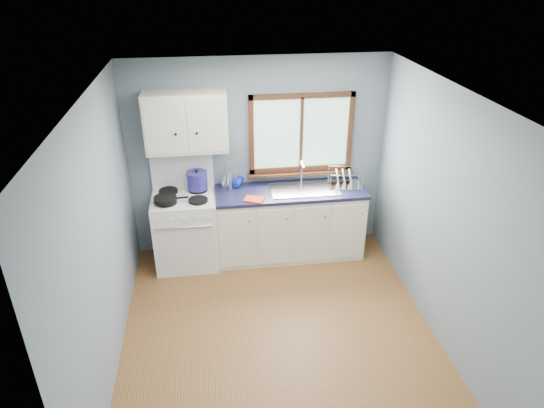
{
  "coord_description": "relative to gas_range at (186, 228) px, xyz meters",
  "views": [
    {
      "loc": [
        -0.6,
        -3.83,
        3.51
      ],
      "look_at": [
        0.05,
        0.9,
        1.05
      ],
      "focal_mm": 32.0,
      "sensor_mm": 36.0,
      "label": 1
    }
  ],
  "objects": [
    {
      "name": "upper_cabinets",
      "position": [
        0.1,
        0.15,
        1.31
      ],
      "size": [
        0.95,
        0.35,
        0.7
      ],
      "color": "#F1EBCC",
      "rests_on": "wall_back"
    },
    {
      "name": "ceiling",
      "position": [
        0.95,
        -1.47,
        2.02
      ],
      "size": [
        3.2,
        3.6,
        0.02
      ],
      "primitive_type": "cube",
      "color": "white",
      "rests_on": "wall_back"
    },
    {
      "name": "dish_towel",
      "position": [
        0.84,
        -0.19,
        0.43
      ],
      "size": [
        0.27,
        0.24,
        0.02
      ],
      "primitive_type": "cube",
      "rotation": [
        0.0,
        0.0,
        -0.42
      ],
      "color": "#E34120",
      "rests_on": "countertop"
    },
    {
      "name": "dish_rack",
      "position": [
        2.01,
        0.07,
        0.48
      ],
      "size": [
        0.46,
        0.38,
        0.22
      ],
      "rotation": [
        0.0,
        0.0,
        -0.16
      ],
      "color": "silver",
      "rests_on": "countertop"
    },
    {
      "name": "utensil_crock",
      "position": [
        0.53,
        0.21,
        0.51
      ],
      "size": [
        0.16,
        0.16,
        0.39
      ],
      "rotation": [
        0.0,
        0.0,
        -0.33
      ],
      "color": "silver",
      "rests_on": "countertop"
    },
    {
      "name": "gas_range",
      "position": [
        0.0,
        0.0,
        0.0
      ],
      "size": [
        0.76,
        0.69,
        1.36
      ],
      "color": "white",
      "rests_on": "floor"
    },
    {
      "name": "wall_back",
      "position": [
        0.95,
        0.34,
        0.76
      ],
      "size": [
        3.2,
        0.02,
        2.5
      ],
      "primitive_type": "cube",
      "color": "slate",
      "rests_on": "ground"
    },
    {
      "name": "countertop",
      "position": [
        1.31,
        0.02,
        0.41
      ],
      "size": [
        1.89,
        0.64,
        0.04
      ],
      "primitive_type": "cube",
      "color": "black",
      "rests_on": "base_cabinets"
    },
    {
      "name": "floor",
      "position": [
        0.95,
        -1.47,
        -0.5
      ],
      "size": [
        3.2,
        3.6,
        0.02
      ],
      "primitive_type": "cube",
      "color": "brown",
      "rests_on": "ground"
    },
    {
      "name": "stockpot",
      "position": [
        0.18,
        0.14,
        0.58
      ],
      "size": [
        0.31,
        0.31,
        0.25
      ],
      "rotation": [
        0.0,
        0.0,
        0.26
      ],
      "color": "navy",
      "rests_on": "gas_range"
    },
    {
      "name": "soap_bottle",
      "position": [
        0.64,
        0.15,
        0.57
      ],
      "size": [
        0.14,
        0.14,
        0.28
      ],
      "primitive_type": "imported",
      "rotation": [
        0.0,
        0.0,
        -0.39
      ],
      "color": "#0D20AA",
      "rests_on": "countertop"
    },
    {
      "name": "wall_front",
      "position": [
        0.95,
        -3.28,
        0.76
      ],
      "size": [
        3.2,
        0.02,
        2.5
      ],
      "primitive_type": "cube",
      "color": "slate",
      "rests_on": "ground"
    },
    {
      "name": "base_cabinets",
      "position": [
        1.31,
        0.02,
        -0.08
      ],
      "size": [
        1.85,
        0.6,
        0.88
      ],
      "color": "#F1EBCC",
      "rests_on": "floor"
    },
    {
      "name": "sink",
      "position": [
        1.49,
        0.02,
        0.37
      ],
      "size": [
        0.84,
        0.46,
        0.44
      ],
      "color": "silver",
      "rests_on": "countertop"
    },
    {
      "name": "wall_left",
      "position": [
        -0.66,
        -1.47,
        0.76
      ],
      "size": [
        0.02,
        3.6,
        2.5
      ],
      "primitive_type": "cube",
      "color": "slate",
      "rests_on": "ground"
    },
    {
      "name": "window",
      "position": [
        1.48,
        0.3,
        0.98
      ],
      "size": [
        1.36,
        0.1,
        1.03
      ],
      "color": "#9EC6A8",
      "rests_on": "wall_back"
    },
    {
      "name": "thermos",
      "position": [
        0.57,
        0.13,
        0.56
      ],
      "size": [
        0.08,
        0.08,
        0.27
      ],
      "primitive_type": "cylinder",
      "rotation": [
        0.0,
        0.0,
        0.28
      ],
      "color": "silver",
      "rests_on": "countertop"
    },
    {
      "name": "wall_right",
      "position": [
        2.56,
        -1.47,
        0.76
      ],
      "size": [
        0.02,
        3.6,
        2.5
      ],
      "primitive_type": "cube",
      "color": "slate",
      "rests_on": "ground"
    },
    {
      "name": "skillet",
      "position": [
        -0.19,
        -0.16,
        0.49
      ],
      "size": [
        0.41,
        0.28,
        0.05
      ],
      "rotation": [
        0.0,
        0.0,
        0.07
      ],
      "color": "black",
      "rests_on": "gas_range"
    }
  ]
}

